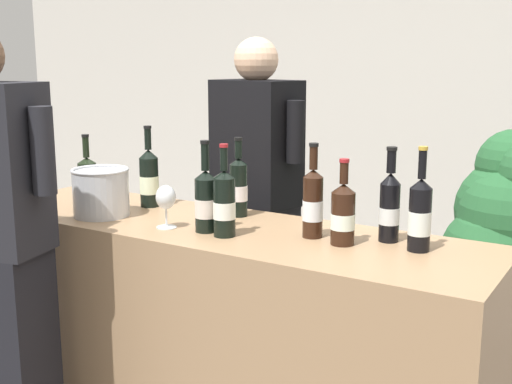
{
  "coord_description": "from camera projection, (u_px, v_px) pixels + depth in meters",
  "views": [
    {
      "loc": [
        1.42,
        -2.0,
        1.55
      ],
      "look_at": [
        0.18,
        0.0,
        1.07
      ],
      "focal_mm": 45.87,
      "sensor_mm": 36.0,
      "label": 1
    }
  ],
  "objects": [
    {
      "name": "wall_back",
      "position": [
        428.0,
        81.0,
        4.59
      ],
      "size": [
        8.0,
        0.1,
        2.8
      ],
      "primitive_type": "cube",
      "color": "beige",
      "rests_on": "ground_plane"
    },
    {
      "name": "counter",
      "position": [
        217.0,
        337.0,
        2.61
      ],
      "size": [
        2.15,
        0.6,
        0.92
      ],
      "primitive_type": "cube",
      "color": "#9E7A56",
      "rests_on": "ground_plane"
    },
    {
      "name": "wine_bottle_0",
      "position": [
        149.0,
        178.0,
        2.82
      ],
      "size": [
        0.08,
        0.08,
        0.35
      ],
      "color": "black",
      "rests_on": "counter"
    },
    {
      "name": "wine_bottle_1",
      "position": [
        313.0,
        203.0,
        2.33
      ],
      "size": [
        0.07,
        0.07,
        0.34
      ],
      "color": "black",
      "rests_on": "counter"
    },
    {
      "name": "wine_bottle_2",
      "position": [
        239.0,
        187.0,
        2.64
      ],
      "size": [
        0.07,
        0.07,
        0.32
      ],
      "color": "black",
      "rests_on": "counter"
    },
    {
      "name": "wine_bottle_3",
      "position": [
        343.0,
        214.0,
        2.24
      ],
      "size": [
        0.08,
        0.08,
        0.3
      ],
      "color": "black",
      "rests_on": "counter"
    },
    {
      "name": "wine_bottle_4",
      "position": [
        224.0,
        203.0,
        2.34
      ],
      "size": [
        0.08,
        0.08,
        0.34
      ],
      "color": "black",
      "rests_on": "counter"
    },
    {
      "name": "wine_bottle_5",
      "position": [
        420.0,
        215.0,
        2.16
      ],
      "size": [
        0.08,
        0.08,
        0.35
      ],
      "color": "black",
      "rests_on": "counter"
    },
    {
      "name": "wine_bottle_6",
      "position": [
        88.0,
        180.0,
        2.86
      ],
      "size": [
        0.08,
        0.08,
        0.31
      ],
      "color": "black",
      "rests_on": "counter"
    },
    {
      "name": "wine_bottle_7",
      "position": [
        206.0,
        200.0,
        2.4
      ],
      "size": [
        0.08,
        0.08,
        0.34
      ],
      "color": "black",
      "rests_on": "counter"
    },
    {
      "name": "wine_bottle_8",
      "position": [
        390.0,
        206.0,
        2.27
      ],
      "size": [
        0.07,
        0.07,
        0.33
      ],
      "color": "black",
      "rests_on": "counter"
    },
    {
      "name": "wine_glass",
      "position": [
        166.0,
        199.0,
        2.46
      ],
      "size": [
        0.08,
        0.08,
        0.16
      ],
      "color": "silver",
      "rests_on": "counter"
    },
    {
      "name": "ice_bucket",
      "position": [
        101.0,
        192.0,
        2.65
      ],
      "size": [
        0.23,
        0.23,
        0.2
      ],
      "color": "silver",
      "rests_on": "counter"
    },
    {
      "name": "person_server",
      "position": [
        256.0,
        215.0,
        3.19
      ],
      "size": [
        0.56,
        0.32,
        1.65
      ],
      "color": "black",
      "rests_on": "ground_plane"
    },
    {
      "name": "potted_shrub",
      "position": [
        509.0,
        239.0,
        2.92
      ],
      "size": [
        0.54,
        0.63,
        1.25
      ],
      "color": "brown",
      "rests_on": "ground_plane"
    }
  ]
}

